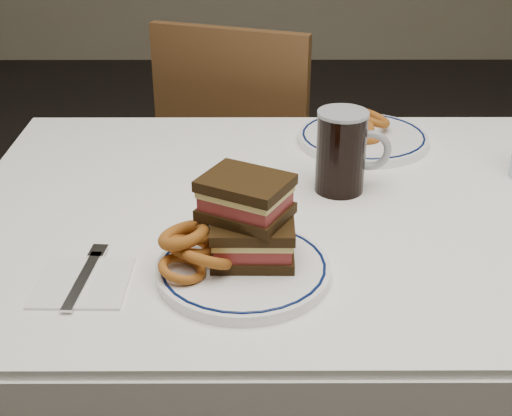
{
  "coord_description": "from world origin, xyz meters",
  "views": [
    {
      "loc": [
        -0.13,
        -1.1,
        1.32
      ],
      "look_at": [
        -0.13,
        -0.18,
        0.84
      ],
      "focal_mm": 50.0,
      "sensor_mm": 36.0,
      "label": 1
    }
  ],
  "objects_px": {
    "chair_far": "(245,163)",
    "reuben_sandwich": "(249,219)",
    "beer_mug": "(343,151)",
    "far_plate": "(363,138)",
    "main_plate": "(244,269)"
  },
  "relations": [
    {
      "from": "beer_mug",
      "to": "far_plate",
      "type": "xyz_separation_m",
      "value": [
        0.07,
        0.22,
        -0.07
      ]
    },
    {
      "from": "chair_far",
      "to": "reuben_sandwich",
      "type": "relative_size",
      "value": 5.96
    },
    {
      "from": "chair_far",
      "to": "main_plate",
      "type": "xyz_separation_m",
      "value": [
        0.01,
        -0.98,
        0.27
      ]
    },
    {
      "from": "main_plate",
      "to": "reuben_sandwich",
      "type": "distance_m",
      "value": 0.07
    },
    {
      "from": "chair_far",
      "to": "far_plate",
      "type": "height_order",
      "value": "chair_far"
    },
    {
      "from": "beer_mug",
      "to": "far_plate",
      "type": "relative_size",
      "value": 0.56
    },
    {
      "from": "main_plate",
      "to": "beer_mug",
      "type": "relative_size",
      "value": 1.71
    },
    {
      "from": "reuben_sandwich",
      "to": "beer_mug",
      "type": "xyz_separation_m",
      "value": [
        0.16,
        0.25,
        -0.0
      ]
    },
    {
      "from": "main_plate",
      "to": "beer_mug",
      "type": "height_order",
      "value": "beer_mug"
    },
    {
      "from": "main_plate",
      "to": "far_plate",
      "type": "bearing_deg",
      "value": 64.13
    },
    {
      "from": "far_plate",
      "to": "chair_far",
      "type": "bearing_deg",
      "value": 117.88
    },
    {
      "from": "reuben_sandwich",
      "to": "beer_mug",
      "type": "bearing_deg",
      "value": 57.2
    },
    {
      "from": "main_plate",
      "to": "beer_mug",
      "type": "bearing_deg",
      "value": 58.41
    },
    {
      "from": "main_plate",
      "to": "reuben_sandwich",
      "type": "xyz_separation_m",
      "value": [
        0.01,
        0.03,
        0.07
      ]
    },
    {
      "from": "reuben_sandwich",
      "to": "beer_mug",
      "type": "relative_size",
      "value": 1.01
    }
  ]
}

